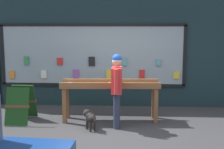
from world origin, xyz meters
name	(u,v)px	position (x,y,z in m)	size (l,w,h in m)	color
ground_plane	(108,133)	(0.00, 0.00, 0.00)	(40.00, 40.00, 0.00)	#38383A
shopfront_facade	(111,44)	(-0.07, 2.39, 1.74)	(8.30, 0.29, 3.53)	#192D33
display_table_main	(110,89)	(0.00, 0.92, 0.76)	(2.32, 0.69, 0.95)	brown
person_browsing	(117,85)	(0.17, 0.39, 0.94)	(0.23, 0.65, 1.63)	#2D334C
small_dog	(90,117)	(-0.39, 0.21, 0.28)	(0.36, 0.49, 0.41)	black
sandwich_board_sign	(21,104)	(-2.07, 0.70, 0.43)	(0.56, 0.80, 0.83)	#193F19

